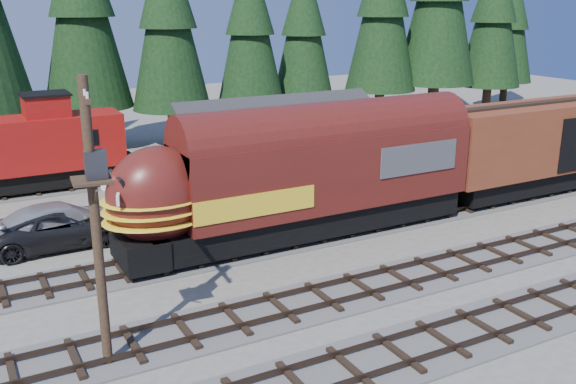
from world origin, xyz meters
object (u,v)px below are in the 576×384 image
utility_pole (95,209)px  pickup_truck_a (58,228)px  locomotive (291,183)px  caboose (33,148)px  depot (299,143)px  boxcar (550,142)px  pickup_truck_b (61,222)px

utility_pole → pickup_truck_a: bearing=93.2°
locomotive → caboose: (-9.22, 14.00, -0.18)m
locomotive → pickup_truck_a: bearing=155.3°
depot → caboose: size_ratio=1.27×
depot → utility_pole: size_ratio=1.45×
boxcar → caboose: 29.69m
locomotive → boxcar: boxcar is taller
utility_pole → pickup_truck_a: size_ratio=1.42×
locomotive → utility_pole: 12.19m
pickup_truck_b → boxcar: bearing=-114.5°
utility_pole → caboose: bearing=93.2°
locomotive → boxcar: size_ratio=1.14×
utility_pole → pickup_truck_b: 12.27m
caboose → pickup_truck_b: (-0.16, -9.05, -1.68)m
boxcar → pickup_truck_a: (-26.56, 4.42, -2.03)m
depot → boxcar: (12.88, -6.50, -0.07)m
depot → pickup_truck_b: depot is taller
pickup_truck_a → pickup_truck_b: size_ratio=0.97×
depot → pickup_truck_b: 13.70m
locomotive → pickup_truck_a: 10.74m
locomotive → utility_pole: bearing=-146.6°
boxcar → caboose: bearing=151.9°
pickup_truck_b → locomotive: bearing=-131.7°
boxcar → utility_pole: (-26.97, -6.59, 2.15)m
locomotive → boxcar: 16.96m
depot → boxcar: size_ratio=0.83×
caboose → pickup_truck_a: bearing=-92.3°
utility_pole → pickup_truck_b: bearing=92.3°
locomotive → utility_pole: utility_pole is taller
locomotive → utility_pole: size_ratio=2.01×
boxcar → utility_pole: 27.84m
boxcar → locomotive: bearing=180.0°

